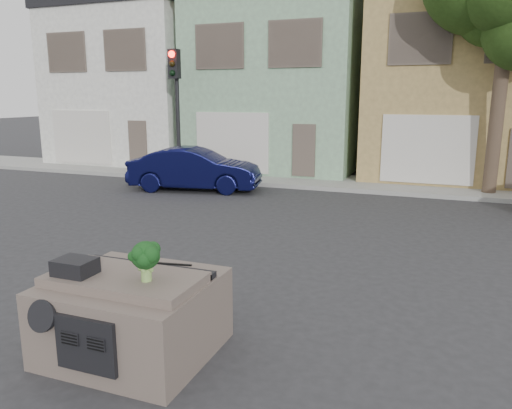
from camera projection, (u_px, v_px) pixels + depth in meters
The scene contains 12 objects.
ground_plane at pixel (229, 276), 9.30m from camera, with size 120.00×120.00×0.00m, color #303033.
sidewalk at pixel (343, 183), 18.86m from camera, with size 40.00×3.00×0.15m, color gray.
townhouse_white at pixel (148, 86), 25.58m from camera, with size 7.20×8.20×7.55m, color silver.
townhouse_mint at pixel (288, 85), 22.94m from camera, with size 7.20×8.20×7.55m, color #84AD88.
townhouse_tan at pixel (463, 84), 20.30m from camera, with size 7.20×8.20×7.55m, color tan.
navy_sedan at pixel (195, 190), 17.81m from camera, with size 1.60×4.59×1.51m, color #090B33.
traffic_signal at pixel (177, 115), 19.70m from camera, with size 0.40×0.40×5.10m, color black.
tree_near at pixel (502, 65), 15.57m from camera, with size 4.40×4.00×8.50m, color #233F13.
car_dashboard at pixel (134, 312), 6.45m from camera, with size 2.00×1.80×1.12m, color #64564D.
instrument_hump at pixel (75, 267), 6.19m from camera, with size 0.48×0.38×0.20m, color black.
wiper_arm at pixel (166, 264), 6.57m from camera, with size 0.70×0.03×0.02m, color black.
broccoli at pixel (146, 261), 5.94m from camera, with size 0.41×0.41×0.50m, color #103511.
Camera 1 is at (3.64, -8.03, 3.30)m, focal length 35.00 mm.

